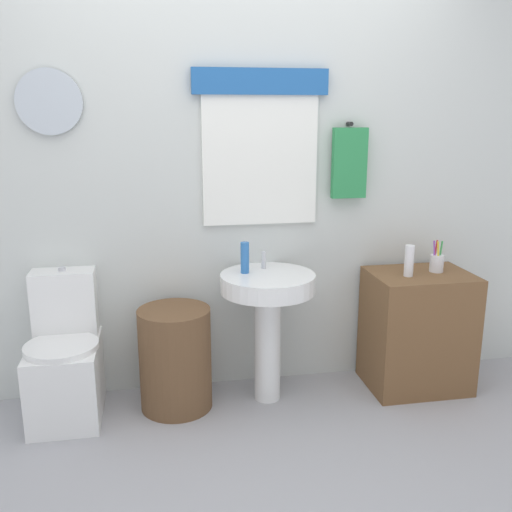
{
  "coord_description": "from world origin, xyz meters",
  "views": [
    {
      "loc": [
        -0.45,
        -2.09,
        1.61
      ],
      "look_at": [
        0.08,
        0.8,
        0.87
      ],
      "focal_mm": 39.76,
      "sensor_mm": 36.0,
      "label": 1
    }
  ],
  "objects_px": {
    "toothbrush_cup": "(437,263)",
    "pedestal_sink": "(268,305)",
    "wooden_cabinet": "(417,330)",
    "lotion_bottle": "(409,261)",
    "soap_bottle": "(245,258)",
    "laundry_hamper": "(175,359)",
    "toilet": "(66,362)"
  },
  "relations": [
    {
      "from": "toothbrush_cup",
      "to": "pedestal_sink",
      "type": "bearing_deg",
      "value": -178.87
    },
    {
      "from": "toothbrush_cup",
      "to": "wooden_cabinet",
      "type": "bearing_deg",
      "value": -168.85
    },
    {
      "from": "pedestal_sink",
      "to": "toothbrush_cup",
      "type": "xyz_separation_m",
      "value": [
        1.01,
        0.02,
        0.19
      ]
    },
    {
      "from": "wooden_cabinet",
      "to": "lotion_bottle",
      "type": "bearing_deg",
      "value": -158.48
    },
    {
      "from": "pedestal_sink",
      "to": "wooden_cabinet",
      "type": "bearing_deg",
      "value": 0.0
    },
    {
      "from": "soap_bottle",
      "to": "lotion_bottle",
      "type": "height_order",
      "value": "soap_bottle"
    },
    {
      "from": "wooden_cabinet",
      "to": "toothbrush_cup",
      "type": "relative_size",
      "value": 3.82
    },
    {
      "from": "laundry_hamper",
      "to": "pedestal_sink",
      "type": "bearing_deg",
      "value": -0.0
    },
    {
      "from": "wooden_cabinet",
      "to": "soap_bottle",
      "type": "height_order",
      "value": "soap_bottle"
    },
    {
      "from": "toilet",
      "to": "lotion_bottle",
      "type": "xyz_separation_m",
      "value": [
        1.92,
        -0.07,
        0.49
      ]
    },
    {
      "from": "toilet",
      "to": "wooden_cabinet",
      "type": "relative_size",
      "value": 1.13
    },
    {
      "from": "pedestal_sink",
      "to": "wooden_cabinet",
      "type": "height_order",
      "value": "pedestal_sink"
    },
    {
      "from": "toilet",
      "to": "laundry_hamper",
      "type": "xyz_separation_m",
      "value": [
        0.59,
        -0.03,
        -0.01
      ]
    },
    {
      "from": "toilet",
      "to": "lotion_bottle",
      "type": "height_order",
      "value": "lotion_bottle"
    },
    {
      "from": "pedestal_sink",
      "to": "lotion_bottle",
      "type": "height_order",
      "value": "lotion_bottle"
    },
    {
      "from": "wooden_cabinet",
      "to": "lotion_bottle",
      "type": "xyz_separation_m",
      "value": [
        -0.1,
        -0.04,
        0.44
      ]
    },
    {
      "from": "toothbrush_cup",
      "to": "lotion_bottle",
      "type": "bearing_deg",
      "value": -163.52
    },
    {
      "from": "laundry_hamper",
      "to": "toothbrush_cup",
      "type": "bearing_deg",
      "value": 0.75
    },
    {
      "from": "laundry_hamper",
      "to": "pedestal_sink",
      "type": "height_order",
      "value": "pedestal_sink"
    },
    {
      "from": "wooden_cabinet",
      "to": "soap_bottle",
      "type": "xyz_separation_m",
      "value": [
        -1.03,
        0.05,
        0.48
      ]
    },
    {
      "from": "laundry_hamper",
      "to": "toothbrush_cup",
      "type": "distance_m",
      "value": 1.6
    },
    {
      "from": "toilet",
      "to": "wooden_cabinet",
      "type": "distance_m",
      "value": 2.02
    },
    {
      "from": "lotion_bottle",
      "to": "soap_bottle",
      "type": "bearing_deg",
      "value": 174.47
    },
    {
      "from": "toilet",
      "to": "pedestal_sink",
      "type": "relative_size",
      "value": 1.07
    },
    {
      "from": "toilet",
      "to": "pedestal_sink",
      "type": "distance_m",
      "value": 1.14
    },
    {
      "from": "laundry_hamper",
      "to": "wooden_cabinet",
      "type": "xyz_separation_m",
      "value": [
        1.43,
        0.0,
        0.07
      ]
    },
    {
      "from": "pedestal_sink",
      "to": "toothbrush_cup",
      "type": "relative_size",
      "value": 4.04
    },
    {
      "from": "toilet",
      "to": "laundry_hamper",
      "type": "relative_size",
      "value": 1.39
    },
    {
      "from": "laundry_hamper",
      "to": "wooden_cabinet",
      "type": "distance_m",
      "value": 1.43
    },
    {
      "from": "soap_bottle",
      "to": "laundry_hamper",
      "type": "bearing_deg",
      "value": -172.9
    },
    {
      "from": "soap_bottle",
      "to": "toothbrush_cup",
      "type": "height_order",
      "value": "soap_bottle"
    },
    {
      "from": "toilet",
      "to": "laundry_hamper",
      "type": "bearing_deg",
      "value": -3.39
    }
  ]
}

